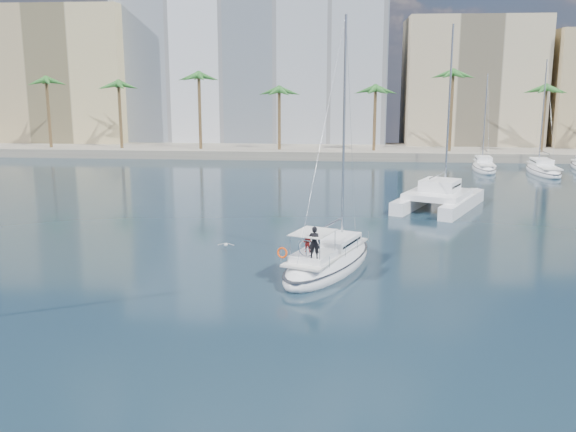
# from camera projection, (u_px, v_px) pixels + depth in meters

# --- Properties ---
(ground) EXTENTS (160.00, 160.00, 0.00)m
(ground) POSITION_uv_depth(u_px,v_px,m) (288.00, 287.00, 34.85)
(ground) COLOR black
(ground) RESTS_ON ground
(quay) EXTENTS (120.00, 14.00, 1.20)m
(quay) POSITION_uv_depth(u_px,v_px,m) (325.00, 151.00, 94.11)
(quay) COLOR gray
(quay) RESTS_ON ground
(building_modern) EXTENTS (42.00, 16.00, 28.00)m
(building_modern) POSITION_uv_depth(u_px,v_px,m) (255.00, 60.00, 104.01)
(building_modern) COLOR white
(building_modern) RESTS_ON ground
(building_tan_left) EXTENTS (22.00, 14.00, 22.00)m
(building_tan_left) POSITION_uv_depth(u_px,v_px,m) (67.00, 79.00, 103.36)
(building_tan_left) COLOR tan
(building_tan_left) RESTS_ON ground
(building_beige) EXTENTS (20.00, 14.00, 20.00)m
(building_beige) POSITION_uv_depth(u_px,v_px,m) (470.00, 85.00, 98.97)
(building_beige) COLOR tan
(building_beige) RESTS_ON ground
(palm_left) EXTENTS (3.60, 3.60, 12.30)m
(palm_left) POSITION_uv_depth(u_px,v_px,m) (86.00, 84.00, 91.13)
(palm_left) COLOR brown
(palm_left) RESTS_ON ground
(palm_centre) EXTENTS (3.60, 3.60, 12.30)m
(palm_centre) POSITION_uv_depth(u_px,v_px,m) (325.00, 84.00, 88.17)
(palm_centre) COLOR brown
(palm_centre) RESTS_ON ground
(main_sloop) EXTENTS (6.82, 10.92, 15.48)m
(main_sloop) POSITION_uv_depth(u_px,v_px,m) (328.00, 261.00, 38.01)
(main_sloop) COLOR white
(main_sloop) RESTS_ON ground
(catamaran) EXTENTS (9.17, 11.80, 15.59)m
(catamaran) POSITION_uv_depth(u_px,v_px,m) (439.00, 196.00, 55.68)
(catamaran) COLOR white
(catamaran) RESTS_ON ground
(seagull) EXTENTS (1.10, 0.47, 0.20)m
(seagull) POSITION_uv_depth(u_px,v_px,m) (226.00, 245.00, 41.95)
(seagull) COLOR silver
(seagull) RESTS_ON ground
(moored_yacht_a) EXTENTS (3.37, 9.52, 11.90)m
(moored_yacht_a) POSITION_uv_depth(u_px,v_px,m) (484.00, 170.00, 78.87)
(moored_yacht_a) COLOR white
(moored_yacht_a) RESTS_ON ground
(moored_yacht_b) EXTENTS (3.32, 10.83, 13.72)m
(moored_yacht_b) POSITION_uv_depth(u_px,v_px,m) (543.00, 173.00, 76.35)
(moored_yacht_b) COLOR white
(moored_yacht_b) RESTS_ON ground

